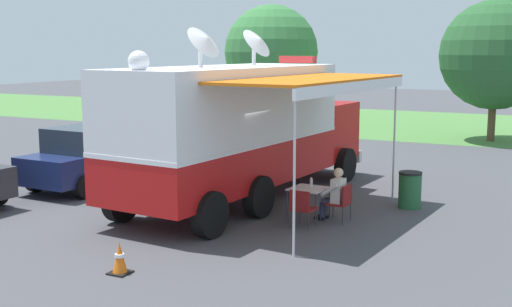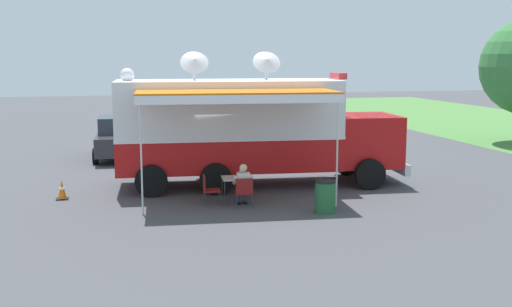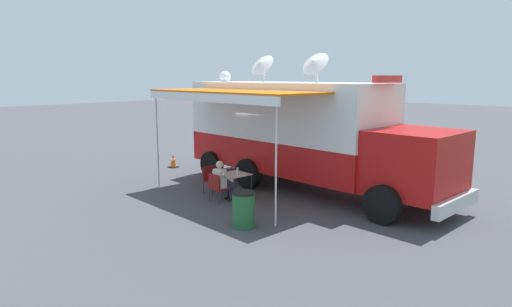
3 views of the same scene
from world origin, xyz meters
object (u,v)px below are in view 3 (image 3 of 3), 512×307
object	(u,v)px
folding_chair_at_table	(217,186)
water_bottle	(238,171)
folding_chair_beside_table	(211,178)
car_behind_truck	(360,145)
traffic_cone	(173,161)
command_truck	(302,131)
folding_table	(235,176)
trash_bin	(244,209)
seated_responder	(222,180)
car_far_corner	(313,133)

from	to	relation	value
folding_chair_at_table	water_bottle	bearing A→B (deg)	174.98
folding_chair_beside_table	car_behind_truck	xyz separation A→B (m)	(-7.11, 1.37, 0.37)
car_behind_truck	traffic_cone	bearing A→B (deg)	-45.80
command_truck	folding_table	size ratio (longest dim) A/B	11.20
folding_table	car_behind_truck	xyz separation A→B (m)	(-6.92, 0.52, 0.21)
folding_table	trash_bin	bearing A→B (deg)	48.86
command_truck	folding_table	world-z (taller)	command_truck
traffic_cone	command_truck	bearing A→B (deg)	96.31
water_bottle	car_behind_truck	bearing A→B (deg)	176.88
folding_chair_beside_table	car_behind_truck	bearing A→B (deg)	169.12
command_truck	trash_bin	bearing A→B (deg)	15.95
water_bottle	car_behind_truck	world-z (taller)	car_behind_truck
seated_responder	trash_bin	world-z (taller)	seated_responder
seated_responder	trash_bin	bearing A→B (deg)	58.59
water_bottle	trash_bin	world-z (taller)	water_bottle
car_behind_truck	trash_bin	bearing A→B (deg)	10.38
water_bottle	folding_table	bearing A→B (deg)	-93.66
traffic_cone	car_far_corner	distance (m)	7.65
seated_responder	traffic_cone	bearing A→B (deg)	-112.68
seated_responder	car_behind_truck	size ratio (longest dim) A/B	0.29
water_bottle	car_behind_truck	size ratio (longest dim) A/B	0.05
folding_chair_at_table	folding_chair_beside_table	size ratio (longest dim) A/B	1.00
trash_bin	car_far_corner	bearing A→B (deg)	-153.77
car_far_corner	car_behind_truck	bearing A→B (deg)	61.63
command_truck	folding_chair_beside_table	distance (m)	3.32
folding_table	seated_responder	world-z (taller)	seated_responder
trash_bin	car_far_corner	distance (m)	12.02
water_bottle	car_behind_truck	distance (m)	6.94
folding_chair_beside_table	car_far_corner	bearing A→B (deg)	-165.62
seated_responder	folding_table	bearing A→B (deg)	-172.01
folding_chair_at_table	folding_chair_beside_table	xyz separation A→B (m)	(-0.61, -0.92, 0.00)
car_far_corner	folding_table	bearing A→B (deg)	19.65
car_behind_truck	car_far_corner	xyz separation A→B (m)	(-2.00, -3.70, 0.00)
command_truck	seated_responder	xyz separation A→B (m)	(2.80, -0.88, -1.30)
command_truck	traffic_cone	xyz separation A→B (m)	(0.66, -6.00, -1.67)
water_bottle	traffic_cone	world-z (taller)	water_bottle
folding_chair_beside_table	car_far_corner	distance (m)	9.42
water_bottle	folding_chair_at_table	world-z (taller)	water_bottle
car_behind_truck	folding_table	bearing A→B (deg)	-4.28
command_truck	folding_table	bearing A→B (deg)	-23.86
folding_chair_beside_table	folding_chair_at_table	bearing A→B (deg)	56.55
command_truck	car_behind_truck	size ratio (longest dim) A/B	2.27
command_truck	folding_chair_at_table	distance (m)	3.44
folding_chair_at_table	car_far_corner	xyz separation A→B (m)	(-9.72, -3.26, 0.37)
command_truck	folding_chair_beside_table	xyz separation A→B (m)	(2.38, -1.82, -1.43)
folding_chair_beside_table	car_far_corner	size ratio (longest dim) A/B	0.20
car_behind_truck	car_far_corner	bearing A→B (deg)	-118.37
trash_bin	car_behind_truck	size ratio (longest dim) A/B	0.21
folding_chair_at_table	seated_responder	size ratio (longest dim) A/B	0.70
command_truck	car_behind_truck	xyz separation A→B (m)	(-4.73, -0.45, -1.07)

